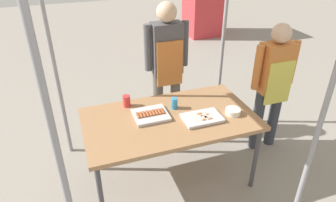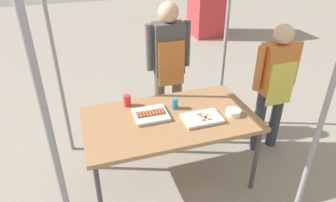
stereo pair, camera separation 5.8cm
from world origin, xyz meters
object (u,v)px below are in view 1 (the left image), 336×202
object	(u,v)px
tray_meat_skewers	(202,118)
drink_cup_near_edge	(174,103)
condiment_bowl	(233,111)
vendor_woman	(167,61)
customer_nearby	(273,80)
tray_grilled_sausages	(151,115)
stall_table	(170,122)
drink_cup_by_wok	(127,101)

from	to	relation	value
tray_meat_skewers	drink_cup_near_edge	xyz separation A→B (m)	(-0.17, 0.27, 0.04)
condiment_bowl	vendor_woman	distance (m)	1.03
vendor_woman	customer_nearby	world-z (taller)	vendor_woman
vendor_woman	tray_meat_skewers	bearing A→B (deg)	90.81
tray_meat_skewers	customer_nearby	size ratio (longest dim) A/B	0.24
tray_grilled_sausages	customer_nearby	distance (m)	1.40
tray_grilled_sausages	condiment_bowl	bearing A→B (deg)	-15.79
tray_meat_skewers	condiment_bowl	world-z (taller)	condiment_bowl
tray_grilled_sausages	stall_table	bearing A→B (deg)	-23.65
drink_cup_by_wok	vendor_woman	bearing A→B (deg)	39.61
stall_table	tray_meat_skewers	bearing A→B (deg)	-26.20
condiment_bowl	customer_nearby	distance (m)	0.72
stall_table	customer_nearby	distance (m)	1.25
stall_table	tray_meat_skewers	world-z (taller)	tray_meat_skewers
tray_grilled_sausages	condiment_bowl	size ratio (longest dim) A/B	2.20
tray_meat_skewers	drink_cup_near_edge	size ratio (longest dim) A/B	3.25
tray_grilled_sausages	customer_nearby	world-z (taller)	customer_nearby
vendor_woman	drink_cup_near_edge	bearing A→B (deg)	76.84
condiment_bowl	drink_cup_near_edge	xyz separation A→B (m)	(-0.49, 0.28, 0.03)
stall_table	drink_cup_near_edge	world-z (taller)	drink_cup_near_edge
stall_table	vendor_woman	distance (m)	0.90
tray_meat_skewers	drink_cup_by_wok	size ratio (longest dim) A/B	3.13
tray_grilled_sausages	tray_meat_skewers	size ratio (longest dim) A/B	0.89
condiment_bowl	tray_meat_skewers	bearing A→B (deg)	178.59
drink_cup_near_edge	customer_nearby	world-z (taller)	customer_nearby
condiment_bowl	vendor_woman	world-z (taller)	vendor_woman
tray_meat_skewers	customer_nearby	world-z (taller)	customer_nearby
condiment_bowl	drink_cup_by_wok	xyz separation A→B (m)	(-0.92, 0.47, 0.03)
tray_grilled_sausages	vendor_woman	xyz separation A→B (m)	(0.42, 0.75, 0.20)
tray_grilled_sausages	tray_meat_skewers	bearing A→B (deg)	-25.24
drink_cup_near_edge	stall_table	bearing A→B (deg)	-124.42
vendor_woman	customer_nearby	distance (m)	1.19
stall_table	tray_grilled_sausages	xyz separation A→B (m)	(-0.17, 0.07, 0.07)
stall_table	customer_nearby	xyz separation A→B (m)	(1.23, 0.16, 0.17)
tray_meat_skewers	vendor_woman	size ratio (longest dim) A/B	0.22
vendor_woman	condiment_bowl	bearing A→B (deg)	108.99
stall_table	condiment_bowl	xyz separation A→B (m)	(0.59, -0.14, 0.08)
condiment_bowl	drink_cup_by_wok	distance (m)	1.04
drink_cup_near_edge	drink_cup_by_wok	xyz separation A→B (m)	(-0.43, 0.19, 0.00)
stall_table	vendor_woman	xyz separation A→B (m)	(0.26, 0.82, 0.27)
tray_grilled_sausages	customer_nearby	xyz separation A→B (m)	(1.40, 0.08, 0.10)
drink_cup_near_edge	vendor_woman	size ratio (longest dim) A/B	0.07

